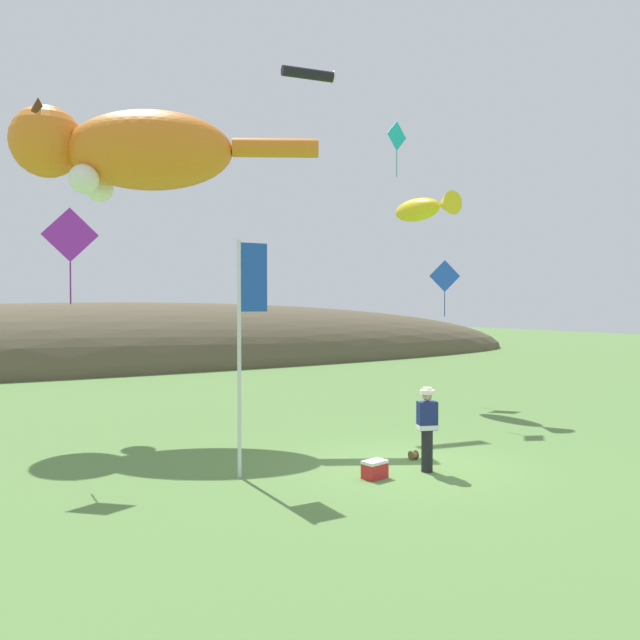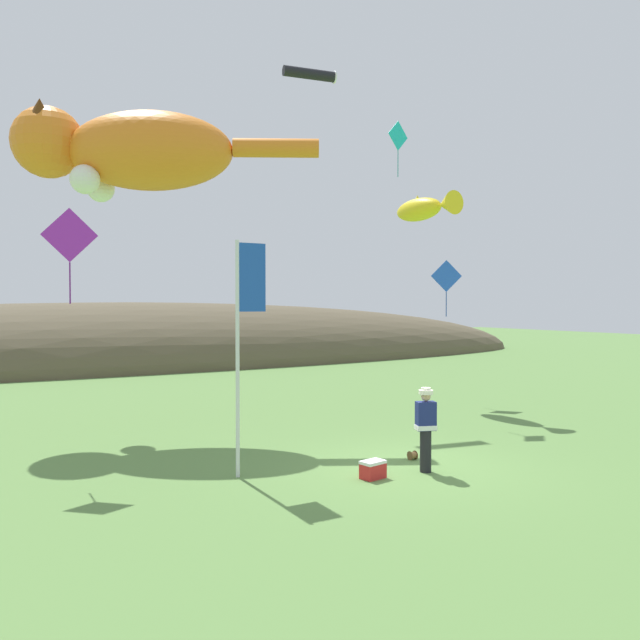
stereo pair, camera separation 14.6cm
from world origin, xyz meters
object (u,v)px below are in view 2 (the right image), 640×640
Objects in this scene: picnic_cooler at (373,469)px; festival_banner_pole at (244,322)px; kite_giant_cat at (129,151)px; kite_diamond_violet at (70,236)px; festival_attendant at (426,427)px; kite_tube_streamer at (310,74)px; kite_diamond_teal at (398,136)px; kite_diamond_blue at (446,277)px; kite_spool at (412,455)px; kite_fish_windsock at (425,208)px.

festival_banner_pole reaches higher than picnic_cooler.
kite_diamond_violet is (-2.21, -4.21, -2.98)m from kite_giant_cat.
festival_banner_pole reaches higher than festival_attendant.
festival_attendant is 4.37m from festival_banner_pole.
kite_giant_cat is (-2.94, 8.26, 7.79)m from picnic_cooler.
kite_tube_streamer is 1.02× the size of kite_diamond_teal.
kite_tube_streamer reaches higher than kite_diamond_blue.
festival_banner_pole is at bearing 170.42° from kite_spool.
kite_giant_cat is at bearing 174.15° from kite_diamond_blue.
kite_diamond_teal reaches higher than festival_attendant.
kite_fish_windsock is (5.58, 6.47, 6.85)m from kite_spool.
kite_diamond_blue reaches higher than kite_spool.
kite_diamond_violet is at bearing 141.80° from picnic_cooler.
picnic_cooler is 0.18× the size of kite_fish_windsock.
kite_tube_streamer is (5.63, 7.46, 8.39)m from festival_banner_pole.
kite_giant_cat is 5.61m from kite_diamond_violet.
kite_tube_streamer reaches higher than picnic_cooler.
kite_diamond_teal is at bearing 55.97° from kite_spool.
kite_spool is at bearing -9.58° from festival_banner_pole.
kite_spool is at bearing -102.61° from kite_tube_streamer.
kite_fish_windsock is 1.58× the size of kite_tube_streamer.
kite_fish_windsock is 1.49× the size of kite_diamond_blue.
picnic_cooler is at bearing -138.70° from kite_diamond_blue.
picnic_cooler is at bearing -134.75° from kite_fish_windsock.
kite_diamond_violet is (-6.78, 3.26, 4.89)m from kite_spool.
kite_fish_windsock is at bearing 51.16° from festival_attendant.
kite_fish_windsock is at bearing 31.81° from festival_banner_pole.
kite_fish_windsock is at bearing 11.64° from kite_diamond_teal.
kite_giant_cat reaches higher than festival_attendant.
picnic_cooler is (-1.63, -0.80, 0.08)m from kite_spool.
kite_giant_cat is at bearing 116.42° from festival_attendant.
festival_attendant is 0.93× the size of kite_diamond_teal.
kite_diamond_teal is (8.00, 5.54, 6.10)m from festival_banner_pole.
kite_diamond_blue reaches higher than festival_banner_pole.
kite_diamond_violet is at bearing -165.03° from kite_diamond_teal.
festival_attendant is at bearing -6.69° from picnic_cooler.
festival_attendant is at bearing -122.67° from kite_diamond_teal.
kite_tube_streamer reaches higher than festival_attendant.
kite_giant_cat is 2.63× the size of kite_fish_windsock.
kite_diamond_blue is (2.31, 0.15, -4.73)m from kite_diamond_teal.
kite_giant_cat is 3.92× the size of kite_diamond_blue.
festival_attendant is at bearing -128.84° from kite_fish_windsock.
picnic_cooler is 3.97m from festival_banner_pole.
picnic_cooler is 11.73m from kite_giant_cat.
kite_diamond_teal is (8.74, -1.28, 1.29)m from kite_giant_cat.
festival_attendant is 0.58× the size of kite_fish_windsock.
kite_diamond_teal is at bearing 34.72° from festival_banner_pole.
festival_attendant is 0.37× the size of festival_banner_pole.
festival_banner_pole is 8.38m from kite_giant_cat.
kite_tube_streamer is at bearing 68.86° from picnic_cooler.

